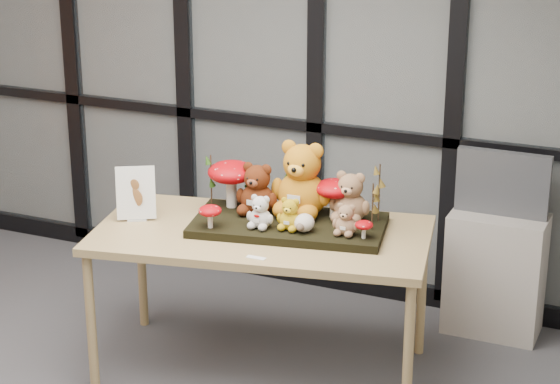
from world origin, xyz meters
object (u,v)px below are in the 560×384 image
at_px(bear_tan_back, 350,194).
at_px(bear_white_bow, 260,210).
at_px(diorama_tray, 289,225).
at_px(plush_cream_hedgehog, 304,222).
at_px(mushroom_back_right, 334,197).
at_px(sign_holder, 136,196).
at_px(cabinet, 495,274).
at_px(bear_small_yellow, 290,212).
at_px(mushroom_front_left, 210,215).
at_px(bear_brown_medium, 257,186).
at_px(mushroom_front_right, 364,229).
at_px(bear_pooh_yellow, 302,174).
at_px(display_table, 262,243).
at_px(bear_beige_small, 346,218).
at_px(monitor, 503,183).
at_px(mushroom_back_left, 231,182).

relative_size(bear_tan_back, bear_white_bow, 1.52).
bearing_deg(diorama_tray, bear_tan_back, 15.48).
distance_m(plush_cream_hedgehog, mushroom_back_right, 0.27).
bearing_deg(plush_cream_hedgehog, bear_white_bow, 177.97).
height_order(sign_holder, cabinet, sign_holder).
height_order(bear_small_yellow, mushroom_front_left, bear_small_yellow).
xyz_separation_m(bear_brown_medium, cabinet, (1.12, 0.82, -0.64)).
distance_m(mushroom_back_right, mushroom_front_left, 0.65).
relative_size(bear_white_bow, mushroom_front_right, 1.90).
xyz_separation_m(mushroom_front_left, sign_holder, (-0.46, 0.04, 0.03)).
bearing_deg(bear_pooh_yellow, display_table, -132.53).
height_order(bear_pooh_yellow, cabinet, bear_pooh_yellow).
relative_size(display_table, bear_beige_small, 10.31).
bearing_deg(bear_white_bow, plush_cream_hedgehog, -2.03).
xyz_separation_m(plush_cream_hedgehog, mushroom_back_right, (0.07, 0.25, 0.06)).
relative_size(bear_brown_medium, plush_cream_hedgehog, 2.96).
height_order(mushroom_front_left, monitor, monitor).
distance_m(bear_small_yellow, mushroom_front_right, 0.38).
xyz_separation_m(bear_pooh_yellow, plush_cream_hedgehog, (0.11, -0.23, -0.17)).
relative_size(bear_tan_back, cabinet, 0.40).
bearing_deg(mushroom_back_left, monitor, 32.00).
relative_size(bear_tan_back, bear_small_yellow, 1.57).
xyz_separation_m(bear_tan_back, bear_beige_small, (0.05, -0.20, -0.05)).
bearing_deg(bear_beige_small, cabinet, 46.42).
bearing_deg(display_table, monitor, 32.20).
bearing_deg(mushroom_front_left, bear_brown_medium, 65.42).
xyz_separation_m(mushroom_back_left, mushroom_front_left, (0.04, -0.32, -0.07)).
height_order(bear_small_yellow, mushroom_back_left, mushroom_back_left).
bearing_deg(mushroom_front_right, bear_brown_medium, 169.78).
bearing_deg(display_table, bear_small_yellow, -14.60).
bearing_deg(bear_beige_small, diorama_tray, 159.72).
relative_size(bear_small_yellow, mushroom_back_right, 0.81).
distance_m(bear_brown_medium, sign_holder, 0.64).
height_order(mushroom_front_right, sign_holder, sign_holder).
bearing_deg(sign_holder, bear_beige_small, -22.23).
distance_m(bear_small_yellow, monitor, 1.31).
bearing_deg(bear_brown_medium, mushroom_front_right, -21.29).
distance_m(bear_beige_small, mushroom_back_right, 0.25).
bearing_deg(mushroom_front_left, mushroom_back_left, 96.54).
relative_size(bear_pooh_yellow, plush_cream_hedgehog, 4.25).
distance_m(plush_cream_hedgehog, cabinet, 1.36).
distance_m(mushroom_front_right, sign_holder, 1.23).
height_order(mushroom_back_left, cabinet, mushroom_back_left).
bearing_deg(cabinet, mushroom_front_left, -138.45).
bearing_deg(mushroom_back_right, bear_tan_back, -4.78).
xyz_separation_m(bear_small_yellow, mushroom_back_left, (-0.42, 0.18, 0.05)).
height_order(bear_pooh_yellow, mushroom_front_right, bear_pooh_yellow).
bearing_deg(bear_brown_medium, plush_cream_hedgehog, -35.39).
xyz_separation_m(display_table, bear_brown_medium, (-0.08, 0.13, 0.26)).
height_order(bear_tan_back, sign_holder, bear_tan_back).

